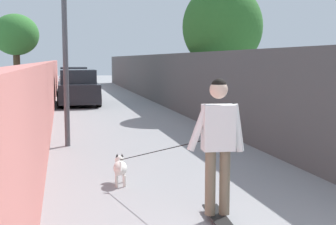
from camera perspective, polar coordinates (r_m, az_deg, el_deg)
ground_plane at (r=16.81m, az=-6.56°, el=-0.08°), size 80.00×80.00×0.00m
wall_left at (r=14.62m, az=-15.06°, el=2.47°), size 48.00×0.30×1.90m
fence_right at (r=15.23m, az=3.29°, el=3.43°), size 48.00×0.30×2.21m
tree_left_near at (r=21.69m, az=-18.72°, el=9.18°), size 2.06×2.06×4.02m
tree_right_mid at (r=16.63m, az=6.90°, el=10.68°), size 2.88×2.88×4.69m
lamp_post at (r=10.48m, az=-12.96°, el=10.62°), size 0.36×0.36×3.93m
skateboard at (r=5.72m, az=6.23°, el=-12.83°), size 0.81×0.27×0.08m
person_skateboarder at (r=5.47m, az=6.36°, el=-2.97°), size 0.25×0.71×1.67m
dog at (r=7.25m, az=-6.01°, el=-6.90°), size 2.23×1.09×1.06m
car_near at (r=20.24m, az=-11.32°, el=3.02°), size 3.99×1.80×1.54m
car_far at (r=27.25m, az=-11.85°, el=3.93°), size 4.17×1.80×1.54m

